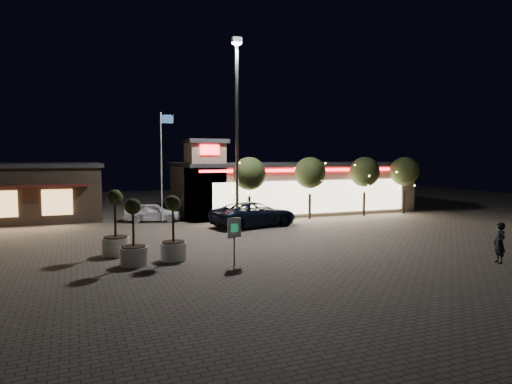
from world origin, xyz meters
name	(u,v)px	position (x,y,z in m)	size (l,w,h in m)	color
ground	(254,258)	(0.00, 0.00, 0.00)	(90.00, 90.00, 0.00)	#61594E
retail_building	(288,186)	(9.51, 15.82, 2.21)	(20.40, 8.40, 6.10)	gray
floodlight_pole	(237,122)	(2.00, 8.00, 7.02)	(0.60, 0.40, 12.38)	gray
flagpole	(163,158)	(-1.90, 13.00, 4.74)	(0.95, 0.10, 8.00)	white
string_tree_a	(249,174)	(4.00, 11.00, 3.56)	(2.42, 2.42, 4.79)	#332319
string_tree_b	(310,173)	(9.00, 11.00, 3.56)	(2.42, 2.42, 4.79)	#332319
string_tree_c	(365,172)	(14.00, 11.00, 3.56)	(2.42, 2.42, 4.79)	#332319
string_tree_d	(404,171)	(18.00, 11.00, 3.56)	(2.42, 2.42, 4.79)	#332319
pickup_truck	(254,214)	(3.63, 9.09, 0.85)	(2.83, 6.13, 1.70)	black
white_sedan	(152,212)	(-2.53, 14.00, 0.70)	(1.65, 4.10, 1.40)	white
pedestrian	(500,243)	(9.92, -5.16, 0.93)	(0.68, 0.44, 1.85)	black
planter_left	(116,235)	(-6.07, 2.99, 1.00)	(1.32, 1.32, 3.23)	white
planter_mid	(134,245)	(-5.50, 0.61, 0.92)	(1.21, 1.21, 2.99)	white
planter_right	(173,240)	(-3.65, 0.99, 0.93)	(1.23, 1.23, 3.03)	white
valet_sign	(234,232)	(-1.27, -0.82, 1.46)	(0.68, 0.23, 2.09)	gray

